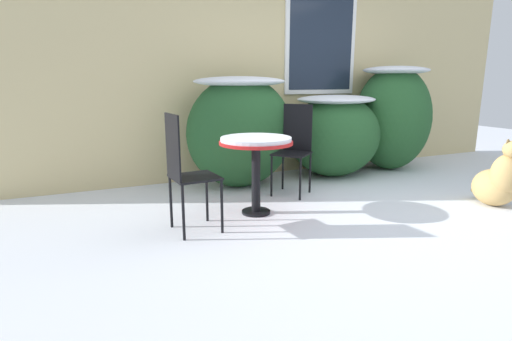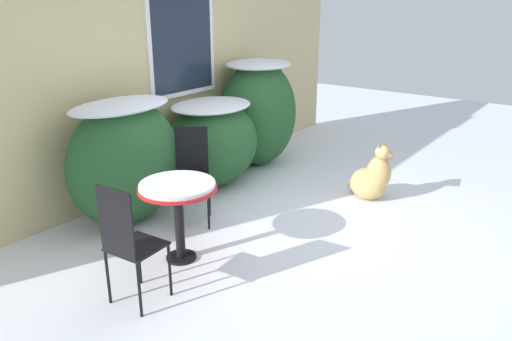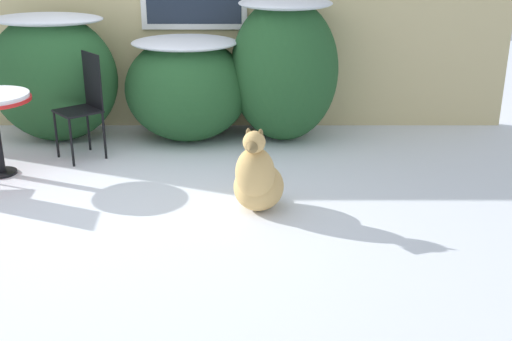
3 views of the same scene
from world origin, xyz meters
name	(u,v)px [view 3 (image 3 of 3)]	position (x,y,z in m)	size (l,w,h in m)	color
ground_plane	(107,201)	(0.00, 0.00, 0.00)	(16.00, 16.00, 0.00)	white
shrub_left	(50,75)	(-0.88, 1.64, 0.70)	(1.33, 0.80, 1.33)	#235128
shrub_middle	(184,86)	(0.49, 1.65, 0.58)	(1.28, 1.02, 1.09)	#235128
shrub_right	(282,67)	(1.51, 1.68, 0.78)	(1.11, 1.02, 1.48)	#235128
patio_chair_near_table	(81,102)	(-0.44, 1.12, 0.55)	(0.53, 0.53, 1.02)	black
dog	(255,180)	(1.22, -0.20, 0.27)	(0.49, 0.64, 0.72)	tan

